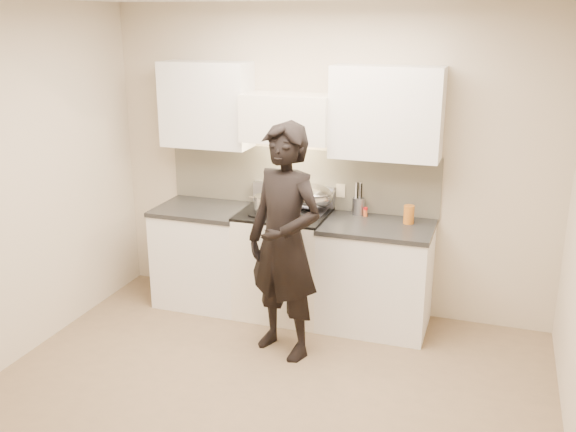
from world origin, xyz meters
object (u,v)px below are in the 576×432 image
at_px(wok, 311,196).
at_px(utensil_crock, 358,205).
at_px(counter_right, 376,276).
at_px(person, 285,242).
at_px(stove, 284,263).

bearing_deg(wok, utensil_crock, 11.19).
xyz_separation_m(counter_right, wok, (-0.63, 0.14, 0.61)).
distance_m(wok, person, 0.83).
relative_size(counter_right, person, 0.50).
distance_m(wok, utensil_crock, 0.42).
relative_size(stove, utensil_crock, 3.39).
height_order(counter_right, utensil_crock, utensil_crock).
bearing_deg(person, wok, 114.69).
relative_size(counter_right, wok, 1.83).
distance_m(utensil_crock, person, 0.98).
bearing_deg(stove, person, -70.61).
height_order(wok, utensil_crock, wok).
height_order(stove, utensil_crock, utensil_crock).
bearing_deg(utensil_crock, counter_right, -45.53).
xyz_separation_m(wok, utensil_crock, (0.41, 0.08, -0.06)).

